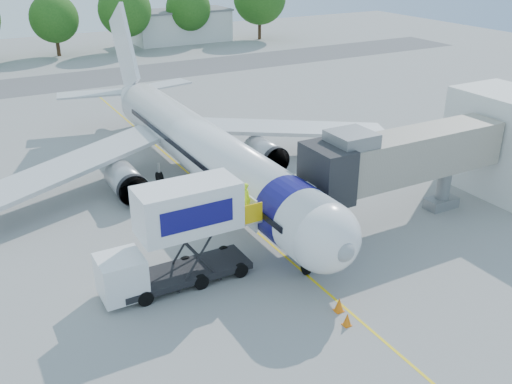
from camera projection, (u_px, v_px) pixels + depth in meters
ground at (228, 207)px, 38.38m from camera, size 160.00×160.00×0.00m
guidance_line at (228, 207)px, 38.38m from camera, size 0.15×70.00×0.01m
taxiway_strip at (80, 80)px, 71.86m from camera, size 120.00×10.00×0.01m
aircraft at (201, 148)px, 40.45m from camera, size 34.17×37.73×11.35m
jet_bridge at (395, 159)px, 34.54m from camera, size 13.90×3.20×6.60m
terminal_stub at (510, 144)px, 39.52m from camera, size 5.00×8.00×7.00m
catering_hiloader at (177, 237)px, 28.90m from camera, size 8.50×2.44×5.50m
safety_cone_a at (347, 320)px, 26.64m from camera, size 0.42×0.42×0.66m
safety_cone_b at (339, 305)px, 27.64m from camera, size 0.47×0.47×0.75m
outbuilding_right at (181, 26)px, 96.41m from camera, size 16.40×7.40×5.30m
tree_d at (54, 18)px, 83.87m from camera, size 7.10×7.10×9.05m
tree_e at (125, 10)px, 86.76m from camera, size 8.04×8.04×10.26m
tree_f at (188, 8)px, 93.50m from camera, size 7.35×7.35×9.37m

